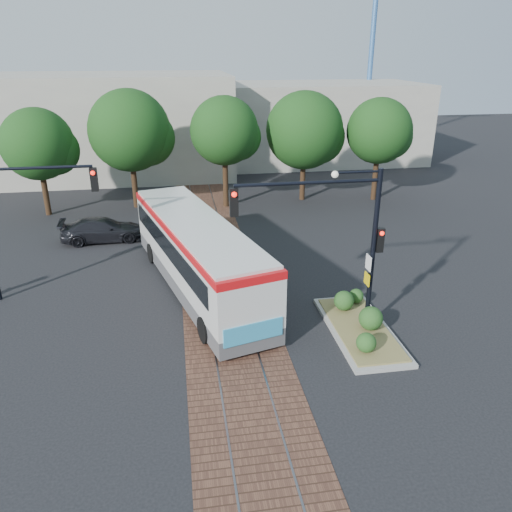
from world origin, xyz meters
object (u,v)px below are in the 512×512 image
at_px(signal_pole_main, 342,228).
at_px(signal_pole_left, 11,212).
at_px(parked_car, 102,230).
at_px(city_bus, 197,251).
at_px(traffic_island, 360,323).

bearing_deg(signal_pole_main, signal_pole_left, 158.55).
distance_m(signal_pole_main, parked_car, 15.42).
distance_m(city_bus, traffic_island, 7.60).
relative_size(traffic_island, signal_pole_main, 0.87).
bearing_deg(parked_car, traffic_island, -140.48).
height_order(traffic_island, signal_pole_left, signal_pole_left).
bearing_deg(signal_pole_left, signal_pole_main, -21.45).
bearing_deg(signal_pole_left, city_bus, -2.12).
bearing_deg(parked_car, city_bus, -148.00).
xyz_separation_m(traffic_island, signal_pole_main, (-0.96, 0.09, 3.83)).
bearing_deg(city_bus, signal_pole_left, 162.66).
distance_m(signal_pole_left, parked_car, 7.70).
relative_size(city_bus, signal_pole_left, 2.03).
height_order(city_bus, signal_pole_left, signal_pole_left).
distance_m(traffic_island, signal_pole_left, 14.50).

